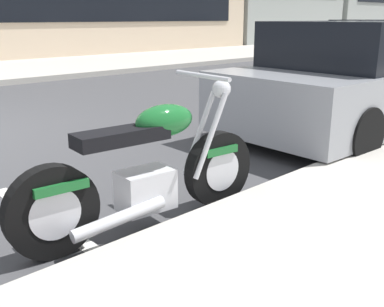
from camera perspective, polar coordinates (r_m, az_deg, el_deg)
name	(u,v)px	position (r m, az deg, el deg)	size (l,w,h in m)	color
sidewalk_far_curb	(207,55)	(18.84, 1.89, 12.15)	(120.00, 5.00, 0.14)	#ADA89E
parking_stall_stripe	(58,227)	(3.63, -16.28, -8.79)	(0.12, 2.20, 0.01)	silver
parked_motorcycle	(148,173)	(3.37, -5.50, -2.41)	(2.05, 0.62, 1.11)	black
parked_car_near_corner	(360,80)	(6.79, 20.10, 8.58)	(4.42, 2.09, 1.47)	gray
car_opposite_curb	(358,37)	(22.16, 19.91, 13.41)	(4.13, 1.99, 1.42)	#236638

